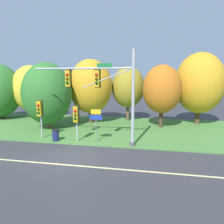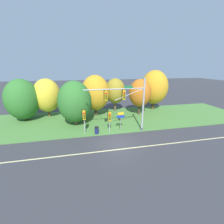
{
  "view_description": "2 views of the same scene",
  "coord_description": "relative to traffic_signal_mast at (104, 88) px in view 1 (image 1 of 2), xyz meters",
  "views": [
    {
      "loc": [
        5.57,
        -12.72,
        5.22
      ],
      "look_at": [
        2.31,
        3.74,
        2.45
      ],
      "focal_mm": 35.0,
      "sensor_mm": 36.0,
      "label": 1
    },
    {
      "loc": [
        -3.85,
        -14.66,
        8.48
      ],
      "look_at": [
        0.08,
        3.8,
        2.61
      ],
      "focal_mm": 24.0,
      "sensor_mm": 36.0,
      "label": 2
    }
  ],
  "objects": [
    {
      "name": "pedestrian_signal_near_kerb",
      "position": [
        -5.49,
        0.41,
        -1.97
      ],
      "size": [
        0.46,
        0.55,
        3.19
      ],
      "color": "#9EA0A5",
      "rests_on": "grass_verge"
    },
    {
      "name": "trash_bin",
      "position": [
        -4.02,
        0.08,
        -3.82
      ],
      "size": [
        0.56,
        0.56,
        0.93
      ],
      "color": "#191E4C",
      "rests_on": "grass_verge"
    },
    {
      "name": "tree_tall_centre",
      "position": [
        0.58,
        9.39,
        -0.43
      ],
      "size": [
        3.73,
        3.73,
        6.21
      ],
      "color": "brown",
      "rests_on": "grass_verge"
    },
    {
      "name": "route_sign_post",
      "position": [
        -0.77,
        0.41,
        -2.51
      ],
      "size": [
        1.0,
        0.08,
        2.64
      ],
      "color": "slate",
      "rests_on": "grass_verge"
    },
    {
      "name": "lane_stripe",
      "position": [
        -1.91,
        -4.05,
        -4.39
      ],
      "size": [
        36.0,
        0.16,
        0.01
      ],
      "primitive_type": "cube",
      "color": "beige",
      "rests_on": "ground"
    },
    {
      "name": "tree_behind_signpost",
      "position": [
        -6.64,
        3.92,
        -0.84
      ],
      "size": [
        4.76,
        4.76,
        6.43
      ],
      "color": "brown",
      "rests_on": "grass_verge"
    },
    {
      "name": "traffic_signal_mast",
      "position": [
        0.0,
        0.0,
        0.0
      ],
      "size": [
        7.77,
        0.49,
        6.99
      ],
      "color": "#9EA0A5",
      "rests_on": "grass_verge"
    },
    {
      "name": "tree_right_far",
      "position": [
        4.31,
        6.57,
        -0.46
      ],
      "size": [
        3.82,
        3.82,
        6.24
      ],
      "color": "#423021",
      "rests_on": "grass_verge"
    },
    {
      "name": "pedestrian_signal_further_along",
      "position": [
        -2.31,
        0.18,
        -2.24
      ],
      "size": [
        0.46,
        0.55,
        2.87
      ],
      "color": "#9EA0A5",
      "rests_on": "grass_verge"
    },
    {
      "name": "ground_plane",
      "position": [
        -1.91,
        -2.85,
        -4.39
      ],
      "size": [
        160.0,
        160.0,
        0.0
      ],
      "primitive_type": "plane",
      "color": "#333338"
    },
    {
      "name": "tree_mid_verge",
      "position": [
        -3.3,
        7.5,
        -0.31
      ],
      "size": [
        4.72,
        4.72,
        6.94
      ],
      "color": "#423021",
      "rests_on": "grass_verge"
    },
    {
      "name": "grass_verge",
      "position": [
        -1.91,
        5.4,
        -4.34
      ],
      "size": [
        48.0,
        11.5,
        0.1
      ],
      "primitive_type": "cube",
      "color": "#477A38",
      "rests_on": "ground"
    },
    {
      "name": "tree_nearest_road",
      "position": [
        -14.6,
        7.45,
        -0.9
      ],
      "size": [
        5.01,
        5.01,
        6.53
      ],
      "color": "#423021",
      "rests_on": "grass_verge"
    },
    {
      "name": "tree_furthest_back",
      "position": [
        8.26,
        9.12,
        0.07
      ],
      "size": [
        5.15,
        5.15,
        7.59
      ],
      "color": "#4C3823",
      "rests_on": "grass_verge"
    },
    {
      "name": "tree_left_of_mast",
      "position": [
        -11.21,
        8.63,
        -0.65
      ],
      "size": [
        4.4,
        4.4,
        6.41
      ],
      "color": "brown",
      "rests_on": "grass_verge"
    }
  ]
}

